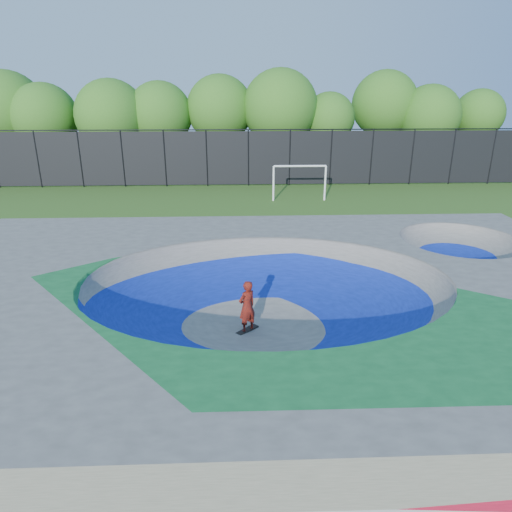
{
  "coord_description": "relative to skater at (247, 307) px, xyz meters",
  "views": [
    {
      "loc": [
        -0.79,
        -12.37,
        6.78
      ],
      "look_at": [
        -0.17,
        3.0,
        1.1
      ],
      "focal_mm": 32.0,
      "sensor_mm": 36.0,
      "label": 1
    }
  ],
  "objects": [
    {
      "name": "ground",
      "position": [
        0.57,
        0.43,
        -0.8
      ],
      "size": [
        120.0,
        120.0,
        0.0
      ],
      "primitive_type": "plane",
      "color": "#335A19",
      "rests_on": "ground"
    },
    {
      "name": "skate_deck",
      "position": [
        0.57,
        0.43,
        -0.05
      ],
      "size": [
        22.0,
        14.0,
        1.5
      ],
      "primitive_type": "cube",
      "color": "gray",
      "rests_on": "ground"
    },
    {
      "name": "skater",
      "position": [
        0.0,
        0.0,
        0.0
      ],
      "size": [
        0.7,
        0.66,
        1.61
      ],
      "primitive_type": "imported",
      "rotation": [
        0.0,
        0.0,
        3.81
      ],
      "color": "red",
      "rests_on": "ground"
    },
    {
      "name": "skateboard",
      "position": [
        0.0,
        0.0,
        -0.78
      ],
      "size": [
        0.71,
        0.71,
        0.05
      ],
      "primitive_type": "cube",
      "rotation": [
        0.0,
        0.0,
        0.79
      ],
      "color": "black",
      "rests_on": "ground"
    },
    {
      "name": "soccer_goal",
      "position": [
        3.68,
        16.59,
        0.76
      ],
      "size": [
        3.41,
        0.12,
        2.25
      ],
      "color": "white",
      "rests_on": "ground"
    },
    {
      "name": "fence",
      "position": [
        0.57,
        21.43,
        1.29
      ],
      "size": [
        48.09,
        0.09,
        4.04
      ],
      "color": "black",
      "rests_on": "ground"
    },
    {
      "name": "treeline",
      "position": [
        -3.77,
        26.24,
        4.18
      ],
      "size": [
        51.33,
        7.59,
        8.29
      ],
      "color": "#4A3925",
      "rests_on": "ground"
    }
  ]
}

